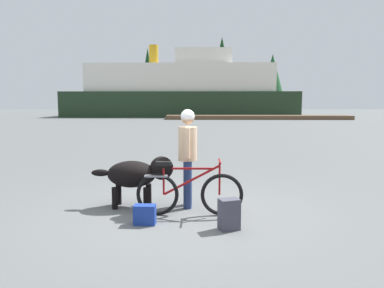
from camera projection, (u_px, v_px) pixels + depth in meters
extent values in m
plane|color=#595B5B|center=(181.00, 213.00, 6.09)|extent=(160.00, 160.00, 0.00)
torus|color=black|center=(222.00, 195.00, 5.90)|extent=(0.68, 0.06, 0.68)
torus|color=black|center=(158.00, 194.00, 5.93)|extent=(0.68, 0.06, 0.68)
cube|color=maroon|center=(193.00, 169.00, 5.87)|extent=(0.66, 0.03, 0.03)
cube|color=maroon|center=(192.00, 180.00, 5.89)|extent=(0.88, 0.03, 0.49)
cylinder|color=maroon|center=(164.00, 182.00, 5.90)|extent=(0.03, 0.03, 0.42)
cylinder|color=maroon|center=(220.00, 179.00, 5.88)|extent=(0.03, 0.03, 0.52)
cube|color=black|center=(164.00, 163.00, 5.87)|extent=(0.24, 0.10, 0.06)
cylinder|color=maroon|center=(220.00, 161.00, 5.84)|extent=(0.03, 0.44, 0.03)
cube|color=slate|center=(156.00, 176.00, 5.89)|extent=(0.36, 0.14, 0.02)
cylinder|color=navy|center=(188.00, 182.00, 6.52)|extent=(0.14, 0.14, 0.81)
cylinder|color=navy|center=(188.00, 185.00, 6.30)|extent=(0.14, 0.14, 0.81)
cylinder|color=#D8B28C|center=(188.00, 144.00, 6.33)|extent=(0.32, 0.32, 0.57)
cylinder|color=#D8B28C|center=(188.00, 140.00, 6.54)|extent=(0.09, 0.09, 0.51)
cylinder|color=#D8B28C|center=(187.00, 143.00, 6.11)|extent=(0.09, 0.09, 0.51)
sphere|color=tan|center=(188.00, 118.00, 6.28)|extent=(0.22, 0.22, 0.22)
sphere|color=white|center=(188.00, 116.00, 6.28)|extent=(0.24, 0.24, 0.24)
ellipsoid|color=black|center=(132.00, 174.00, 6.38)|extent=(0.83, 0.54, 0.46)
sphere|color=black|center=(162.00, 168.00, 6.36)|extent=(0.40, 0.40, 0.40)
ellipsoid|color=black|center=(101.00, 173.00, 6.39)|extent=(0.32, 0.12, 0.12)
cylinder|color=black|center=(149.00, 194.00, 6.57)|extent=(0.10, 0.10, 0.37)
cylinder|color=black|center=(146.00, 198.00, 6.27)|extent=(0.10, 0.10, 0.37)
cylinder|color=black|center=(119.00, 194.00, 6.58)|extent=(0.10, 0.10, 0.37)
cylinder|color=black|center=(115.00, 198.00, 6.29)|extent=(0.10, 0.10, 0.37)
cube|color=#3F3F4C|center=(229.00, 214.00, 5.28)|extent=(0.33, 0.28, 0.44)
cube|color=navy|center=(145.00, 215.00, 5.51)|extent=(0.33, 0.19, 0.29)
cube|color=brown|center=(258.00, 117.00, 37.82)|extent=(18.55, 2.53, 0.40)
cube|color=#1E331E|center=(181.00, 104.00, 45.32)|extent=(27.16, 8.05, 2.92)
cube|color=silver|center=(181.00, 79.00, 44.97)|extent=(21.73, 6.76, 3.20)
cube|color=silver|center=(203.00, 58.00, 44.63)|extent=(6.52, 4.83, 1.80)
cylinder|color=#BF8C19|center=(154.00, 55.00, 44.72)|extent=(1.10, 1.10, 2.40)
ellipsoid|color=silver|center=(214.00, 111.00, 50.51)|extent=(6.91, 1.94, 0.90)
cylinder|color=#B2B2B7|center=(215.00, 78.00, 50.01)|extent=(0.14, 0.14, 7.97)
cylinder|color=#B2B2B7|center=(207.00, 99.00, 50.35)|extent=(3.11, 0.10, 0.10)
cylinder|color=#4C331E|center=(148.00, 105.00, 63.98)|extent=(0.46, 0.46, 2.51)
cone|color=#143819|center=(148.00, 73.00, 63.37)|extent=(2.98, 2.98, 8.24)
cylinder|color=#4C331E|center=(222.00, 102.00, 64.48)|extent=(0.32, 0.32, 3.32)
cone|color=#143819|center=(222.00, 65.00, 63.75)|extent=(4.21, 4.21, 9.42)
cylinder|color=#4C331E|center=(272.00, 104.00, 63.94)|extent=(0.35, 0.35, 2.87)
cone|color=#1E4C28|center=(272.00, 75.00, 63.38)|extent=(3.83, 3.83, 6.92)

